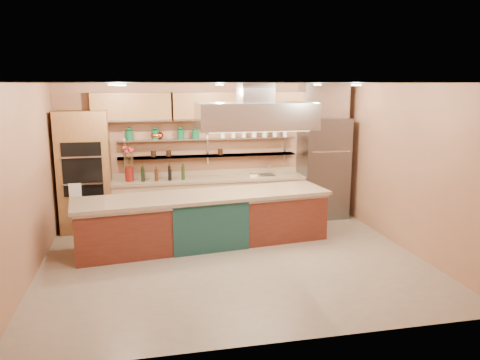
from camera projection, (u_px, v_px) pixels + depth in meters
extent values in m
cube|color=gray|center=(233.00, 261.00, 7.52)|extent=(6.00, 5.00, 0.02)
cube|color=black|center=(233.00, 83.00, 6.96)|extent=(6.00, 5.00, 0.02)
cube|color=#A36D4D|center=(210.00, 152.00, 9.63)|extent=(6.00, 0.04, 2.80)
cube|color=#A36D4D|center=(280.00, 220.00, 4.84)|extent=(6.00, 0.04, 2.80)
cube|color=#A36D4D|center=(26.00, 183.00, 6.63)|extent=(0.04, 5.00, 2.80)
cube|color=#A36D4D|center=(408.00, 168.00, 7.85)|extent=(0.04, 5.00, 2.80)
cube|color=#915F34|center=(85.00, 172.00, 8.88)|extent=(0.95, 0.64, 2.30)
cube|color=slate|center=(323.00, 168.00, 9.84)|extent=(0.95, 0.72, 2.10)
cube|color=tan|center=(210.00, 200.00, 9.53)|extent=(3.84, 0.64, 0.93)
cube|color=#B4B7BC|center=(208.00, 156.00, 9.51)|extent=(3.60, 0.26, 0.03)
cube|color=#B4B7BC|center=(208.00, 139.00, 9.44)|extent=(3.60, 0.26, 0.03)
cube|color=#915F34|center=(210.00, 106.00, 9.27)|extent=(4.60, 0.36, 0.55)
cube|color=#B4B7BC|center=(255.00, 116.00, 8.02)|extent=(2.00, 1.00, 0.45)
cube|color=#FFE5A5|center=(230.00, 85.00, 7.15)|extent=(4.00, 2.80, 0.02)
cube|color=maroon|center=(205.00, 219.00, 8.20)|extent=(4.42, 1.45, 0.91)
cylinder|color=maroon|center=(129.00, 174.00, 9.04)|extent=(0.19, 0.19, 0.28)
cube|color=black|center=(163.00, 173.00, 9.17)|extent=(0.93, 0.39, 0.29)
cube|color=white|center=(253.00, 174.00, 9.55)|extent=(0.18, 0.16, 0.08)
cylinder|color=silver|center=(269.00, 170.00, 9.71)|extent=(0.04, 0.04, 0.22)
ellipsoid|color=#B44729|center=(159.00, 135.00, 9.22)|extent=(0.23, 0.23, 0.14)
cylinder|color=#104C2A|center=(196.00, 134.00, 9.37)|extent=(0.19, 0.19, 0.18)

